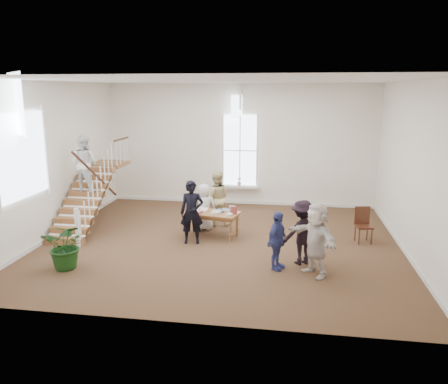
% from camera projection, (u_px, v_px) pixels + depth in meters
% --- Properties ---
extents(ground, '(10.00, 10.00, 0.00)m').
position_uv_depth(ground, '(221.00, 242.00, 12.48)').
color(ground, '#42241A').
rests_on(ground, ground).
extents(room_shell, '(10.49, 10.00, 10.00)m').
position_uv_depth(room_shell, '(239.00, 194.00, 16.61)').
color(room_shell, white).
rests_on(room_shell, ground).
extents(staircase, '(1.10, 4.10, 2.92)m').
position_uv_depth(staircase, '(86.00, 177.00, 13.48)').
color(staircase, brown).
rests_on(staircase, ground).
extents(library_table, '(1.70, 1.08, 0.80)m').
position_uv_depth(library_table, '(212.00, 215.00, 12.85)').
color(library_table, brown).
rests_on(library_table, ground).
extents(police_officer, '(0.72, 0.53, 1.80)m').
position_uv_depth(police_officer, '(192.00, 212.00, 12.23)').
color(police_officer, black).
rests_on(police_officer, ground).
extents(elderly_woman, '(0.76, 0.55, 1.46)m').
position_uv_depth(elderly_woman, '(204.00, 207.00, 13.46)').
color(elderly_woman, silver).
rests_on(elderly_woman, ground).
extents(person_yellow, '(0.96, 0.81, 1.77)m').
position_uv_depth(person_yellow, '(216.00, 198.00, 13.86)').
color(person_yellow, '#D1BF82').
rests_on(person_yellow, ground).
extents(woman_cluster_a, '(0.68, 0.92, 1.44)m').
position_uv_depth(woman_cluster_a, '(277.00, 241.00, 10.45)').
color(woman_cluster_a, navy).
rests_on(woman_cluster_a, ground).
extents(woman_cluster_b, '(1.21, 1.04, 1.63)m').
position_uv_depth(woman_cluster_b, '(302.00, 232.00, 10.78)').
color(woman_cluster_b, black).
rests_on(woman_cluster_b, ground).
extents(woman_cluster_c, '(1.36, 1.62, 1.75)m').
position_uv_depth(woman_cluster_c, '(316.00, 239.00, 10.09)').
color(woman_cluster_c, silver).
rests_on(woman_cluster_c, ground).
extents(floor_plant, '(1.17, 1.05, 1.17)m').
position_uv_depth(floor_plant, '(67.00, 245.00, 10.53)').
color(floor_plant, '#133912').
rests_on(floor_plant, ground).
extents(side_chair, '(0.51, 0.51, 1.01)m').
position_uv_depth(side_chair, '(363.00, 223.00, 12.42)').
color(side_chair, black).
rests_on(side_chair, ground).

